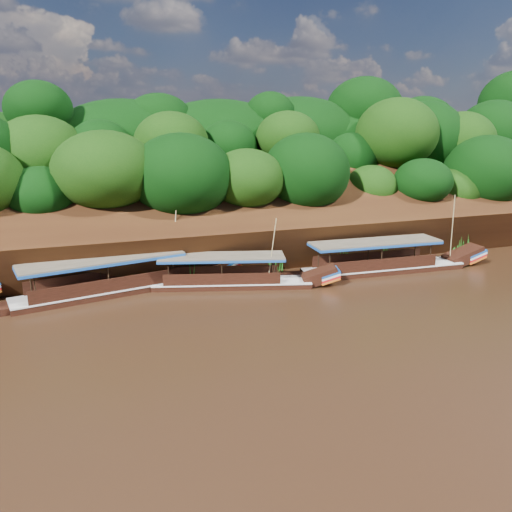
{
  "coord_description": "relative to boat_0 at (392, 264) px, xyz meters",
  "views": [
    {
      "loc": [
        -12.44,
        -26.47,
        11.64
      ],
      "look_at": [
        -0.74,
        7.0,
        2.16
      ],
      "focal_mm": 35.0,
      "sensor_mm": 36.0,
      "label": 1
    }
  ],
  "objects": [
    {
      "name": "boat_2",
      "position": [
        -20.61,
        2.01,
        0.01
      ],
      "size": [
        16.81,
        5.57,
        6.18
      ],
      "rotation": [
        0.0,
        0.0,
        0.21
      ],
      "color": "black",
      "rests_on": "ground"
    },
    {
      "name": "boat_0",
      "position": [
        0.0,
        0.0,
        0.0
      ],
      "size": [
        16.08,
        3.19,
        6.65
      ],
      "rotation": [
        0.0,
        0.0,
        -0.05
      ],
      "color": "black",
      "rests_on": "ground"
    },
    {
      "name": "ground",
      "position": [
        -10.83,
        -6.56,
        -0.59
      ],
      "size": [
        160.0,
        160.0,
        0.0
      ],
      "primitive_type": "plane",
      "color": "black",
      "rests_on": "ground"
    },
    {
      "name": "riverbank",
      "position": [
        -10.84,
        16.16,
        1.3
      ],
      "size": [
        120.0,
        30.06,
        19.4
      ],
      "color": "black",
      "rests_on": "ground"
    },
    {
      "name": "reeds",
      "position": [
        -13.34,
        2.78,
        0.3
      ],
      "size": [
        48.62,
        2.57,
        2.07
      ],
      "color": "#1F711C",
      "rests_on": "ground"
    },
    {
      "name": "boat_1",
      "position": [
        -12.76,
        0.27,
        -0.05
      ],
      "size": [
        13.67,
        5.56,
        5.67
      ],
      "rotation": [
        0.0,
        0.0,
        -0.28
      ],
      "color": "black",
      "rests_on": "ground"
    }
  ]
}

